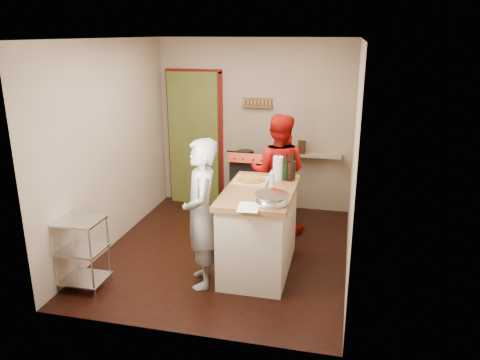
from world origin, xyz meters
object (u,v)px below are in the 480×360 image
at_px(person_stripe, 201,214).
at_px(island, 259,228).
at_px(wire_shelving, 81,250).
at_px(stove, 253,184).
at_px(person_red, 278,173).

bearing_deg(person_stripe, island, 110.51).
bearing_deg(wire_shelving, stove, 63.15).
distance_m(stove, person_red, 0.81).
relative_size(stove, wire_shelving, 1.26).
bearing_deg(person_red, wire_shelving, 50.49).
bearing_deg(stove, person_red, -49.80).
distance_m(wire_shelving, island, 1.97).
height_order(person_stripe, person_red, same).
distance_m(stove, person_stripe, 2.28).
relative_size(stove, person_red, 0.61).
height_order(stove, person_stripe, person_stripe).
bearing_deg(island, stove, 104.13).
xyz_separation_m(island, person_red, (0.02, 1.23, 0.30)).
distance_m(stove, wire_shelving, 2.94).
height_order(stove, person_red, person_red).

